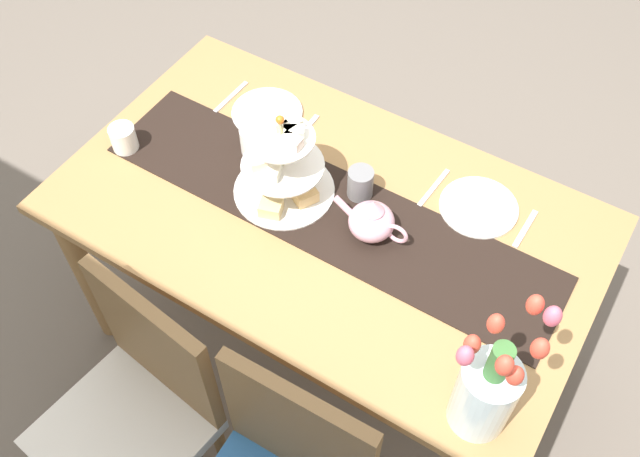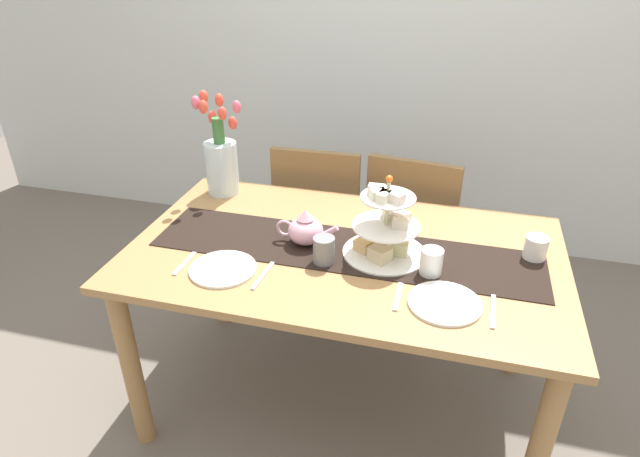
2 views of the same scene
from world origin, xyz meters
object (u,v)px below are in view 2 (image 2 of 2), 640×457
Objects in this scene: chair_left at (321,219)px; tulip_vase at (221,160)px; dinner_plate_left at (223,269)px; fork_left at (185,263)px; cream_jug at (536,248)px; dining_table at (344,274)px; chair_right at (414,230)px; knife_right at (493,311)px; tiered_cake_stand at (385,231)px; mug_grey at (324,250)px; fork_right at (398,296)px; teapot at (305,230)px; dinner_plate_right at (445,303)px; knife_left at (263,275)px; mug_white_text at (431,262)px.

tulip_vase is at bearing -135.48° from chair_left.
dinner_plate_left is 1.53× the size of fork_left.
fork_left is (-1.18, -0.36, -0.04)m from cream_jug.
chair_left is 1.00m from fork_left.
tulip_vase is (-0.63, 0.34, 0.26)m from dining_table.
chair_right reaches higher than dinner_plate_left.
tulip_vase reaches higher than chair_left.
tulip_vase reaches higher than cream_jug.
dining_table is at bearing 154.77° from knife_right.
tiered_cake_stand reaches higher than mug_grey.
fork_right is 1.58× the size of mug_grey.
dinner_plate_right is (0.52, -0.24, -0.05)m from teapot.
chair_left reaches higher than fork_right.
tiered_cake_stand is at bearing 33.50° from knife_left.
dinner_plate_right is at bearing -46.90° from tiered_cake_stand.
tiered_cake_stand reaches higher than mug_white_text.
chair_left is 6.07× the size of fork_right.
fork_left is at bearing -163.20° from cream_jug.
chair_right reaches higher than mug_grey.
teapot is (-0.29, -0.00, -0.03)m from tiered_cake_stand.
chair_left is at bearing 83.93° from dinner_plate_left.
teapot is at bearing -35.44° from tulip_vase.
knife_left is at bearing -163.54° from mug_white_text.
dinner_plate_left is at bearing 180.00° from knife_left.
chair_right is 0.84m from teapot.
knife_right is at bearing -25.23° from dining_table.
teapot is 2.80× the size of cream_jug.
chair_left is 3.82× the size of teapot.
mug_white_text reaches higher than dinner_plate_left.
knife_right is 0.26m from mug_white_text.
mug_white_text is at bearing -52.71° from chair_left.
mug_grey is (-0.42, 0.14, 0.05)m from dinner_plate_right.
tiered_cake_stand is 0.46m from knife_right.
mug_grey reaches higher than knife_right.
teapot is at bearing -79.77° from chair_left.
chair_right is 1.13m from dinner_plate_left.
knife_right is at bearing -13.47° from mug_grey.
fork_right is 0.31m from mug_grey.
tulip_vase is at bearing -157.09° from chair_right.
mug_white_text is (0.69, 0.16, 0.04)m from dinner_plate_left.
teapot is 0.59m from tulip_vase.
chair_left is 2.99× the size of tiered_cake_stand.
chair_left is at bearing 75.32° from fork_left.
chair_right is 0.99m from tulip_vase.
mug_white_text reaches higher than dining_table.
cream_jug is at bearing 19.00° from dinner_plate_left.
tiered_cake_stand is at bearing 29.30° from mug_grey.
dinner_plate_left is at bearing -66.44° from tulip_vase.
chair_right reaches higher than knife_left.
knife_left is (-0.23, -0.24, 0.11)m from dining_table.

